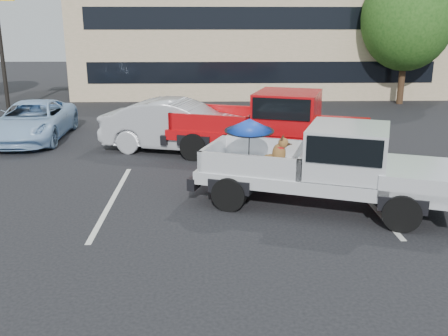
% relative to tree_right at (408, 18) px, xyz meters
% --- Properties ---
extents(ground, '(90.00, 90.00, 0.00)m').
position_rel_tree_right_xyz_m(ground, '(-9.00, -16.00, -4.21)').
color(ground, black).
rests_on(ground, ground).
extents(stripe_left, '(0.12, 5.00, 0.01)m').
position_rel_tree_right_xyz_m(stripe_left, '(-12.00, -14.00, -4.21)').
color(stripe_left, silver).
rests_on(stripe_left, ground).
extents(stripe_right, '(0.12, 5.00, 0.01)m').
position_rel_tree_right_xyz_m(stripe_right, '(-6.00, -14.00, -4.21)').
color(stripe_right, silver).
rests_on(stripe_right, ground).
extents(motel_building, '(20.40, 8.40, 6.30)m').
position_rel_tree_right_xyz_m(motel_building, '(-7.00, 4.99, -1.00)').
color(motel_building, tan).
rests_on(motel_building, ground).
extents(tree_right, '(4.46, 4.46, 6.78)m').
position_rel_tree_right_xyz_m(tree_right, '(0.00, 0.00, 0.00)').
color(tree_right, '#332114').
rests_on(tree_right, ground).
extents(tree_back, '(4.68, 4.68, 7.11)m').
position_rel_tree_right_xyz_m(tree_back, '(-3.00, 8.00, 0.20)').
color(tree_back, '#332114').
rests_on(tree_back, ground).
extents(silver_pickup, '(6.02, 3.79, 2.06)m').
position_rel_tree_right_xyz_m(silver_pickup, '(-6.94, -14.65, -3.16)').
color(silver_pickup, black).
rests_on(silver_pickup, ground).
extents(red_pickup, '(6.55, 4.00, 2.04)m').
position_rel_tree_right_xyz_m(red_pickup, '(-7.55, -10.38, -3.09)').
color(red_pickup, black).
rests_on(red_pickup, ground).
extents(silver_sedan, '(5.27, 2.94, 1.64)m').
position_rel_tree_right_xyz_m(silver_sedan, '(-10.64, -9.40, -3.39)').
color(silver_sedan, '#B5B7BD').
rests_on(silver_sedan, ground).
extents(blue_suv, '(2.40, 4.91, 1.34)m').
position_rel_tree_right_xyz_m(blue_suv, '(-15.93, -7.67, -3.54)').
color(blue_suv, '#9AC0E7').
rests_on(blue_suv, ground).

